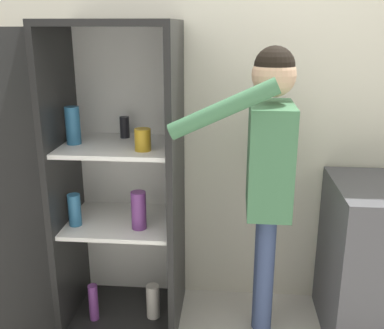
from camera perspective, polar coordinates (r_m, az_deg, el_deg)
The scene contains 3 objects.
wall_back at distance 2.82m, azimuth -4.21°, elevation 7.31°, with size 7.00×0.06×2.55m.
refrigerator at distance 2.58m, azimuth -12.51°, elevation -2.89°, with size 1.08×1.18×1.79m.
person at distance 2.38m, azimuth 9.59°, elevation 0.33°, with size 0.62×0.53×1.67m.
Camera 1 is at (0.45, -1.76, 1.76)m, focal length 42.00 mm.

